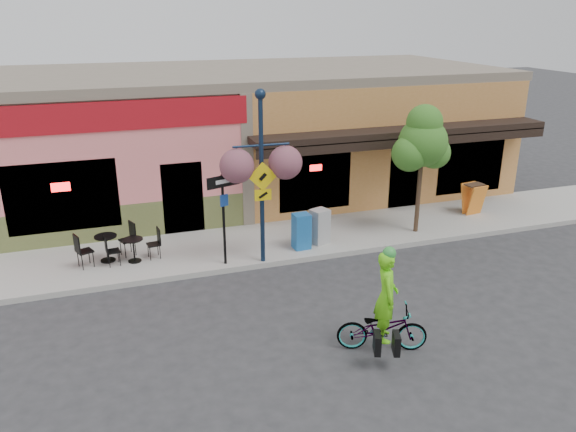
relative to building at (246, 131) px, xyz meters
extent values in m
plane|color=#2D2D30|center=(0.00, -7.50, -2.25)|extent=(90.00, 90.00, 0.00)
cube|color=#9E9B93|center=(0.00, -5.50, -2.17)|extent=(24.00, 3.00, 0.15)
cube|color=#A8A59E|center=(0.00, -6.95, -2.17)|extent=(24.00, 0.12, 0.15)
imported|color=maroon|center=(-0.17, -11.40, -1.78)|extent=(1.91, 1.21, 0.95)
imported|color=#66DC17|center=(-0.12, -11.40, -1.31)|extent=(0.66, 0.80, 1.88)
camera|label=1|loc=(-5.05, -20.04, 4.19)|focal=35.00mm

